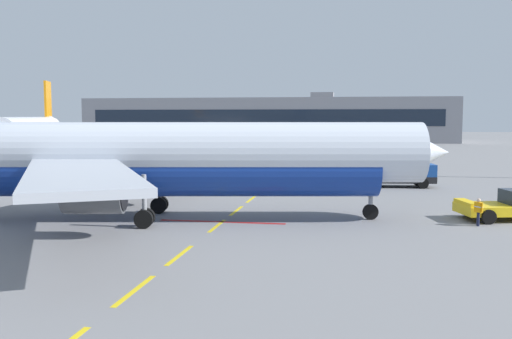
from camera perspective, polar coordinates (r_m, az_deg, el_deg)
The scene contains 8 objects.
apron_paint_markings at distance 51.70m, azimuth 0.79°, elevation -1.97°, with size 8.00×98.19×0.01m.
airliner_foreground at distance 36.51m, azimuth -8.16°, elevation 1.16°, with size 34.73×34.12×12.20m.
pushback_tug at distance 39.92m, azimuth 24.04°, elevation -3.30°, with size 6.50×4.27×2.08m.
airliner_mid_left at distance 94.57m, azimuth -21.53°, elevation 3.47°, with size 34.15×35.44×12.72m.
catering_truck at distance 61.91m, azimuth -17.51°, elevation 0.52°, with size 7.21×3.23×3.14m.
fuel_service_truck at distance 54.72m, azimuth 13.55°, elevation 0.02°, with size 7.24×3.31×3.14m.
ground_crew_worker at distance 36.90m, azimuth 21.28°, elevation -3.81°, with size 0.48×0.60×1.66m.
terminal_satellite at distance 157.10m, azimuth 1.28°, elevation 5.00°, with size 97.19×24.93×12.91m.
Camera 1 is at (26.19, -12.30, 6.57)m, focal length 40.16 mm.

